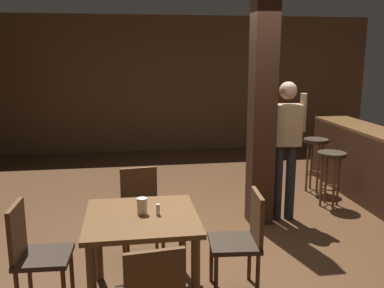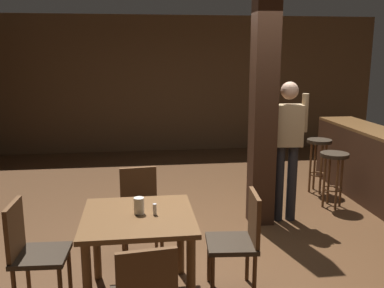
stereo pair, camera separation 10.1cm
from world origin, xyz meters
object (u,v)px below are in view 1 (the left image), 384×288
dining_table (142,230)px  standing_person (286,141)px  bar_stool_mid (315,152)px  bar_stool_near (331,165)px  chair_west (34,251)px  chair_east (243,237)px  salt_shaker (158,210)px  bar_counter (357,160)px  napkin_cup (142,206)px  chair_north (141,208)px

dining_table → standing_person: (1.81, 1.54, 0.38)m
bar_stool_mid → bar_stool_near: bearing=-95.7°
chair_west → standing_person: size_ratio=0.52×
chair_east → standing_person: bearing=58.3°
chair_west → salt_shaker: 1.04m
dining_table → chair_west: bearing=-179.8°
dining_table → bar_counter: bearing=35.7°
chair_east → bar_counter: bearing=44.4°
salt_shaker → bar_counter: bar_counter is taller
napkin_cup → salt_shaker: (0.13, -0.04, -0.02)m
chair_west → standing_person: standing_person is taller
napkin_cup → salt_shaker: 0.14m
chair_east → salt_shaker: bearing=-178.6°
bar_counter → bar_stool_mid: bar_counter is taller
bar_stool_mid → standing_person: bearing=-130.9°
chair_west → salt_shaker: (1.00, -0.01, 0.30)m
bar_counter → chair_west: bearing=-150.5°
bar_stool_near → chair_east: bearing=-132.6°
salt_shaker → bar_counter: (3.07, 2.32, -0.29)m
chair_north → napkin_cup: size_ratio=6.47×
dining_table → chair_west: size_ratio=1.02×
bar_counter → bar_stool_mid: size_ratio=2.66×
chair_east → salt_shaker: size_ratio=9.48×
chair_east → bar_stool_near: chair_east is taller
dining_table → napkin_cup: (0.01, 0.03, 0.20)m
bar_stool_mid → bar_counter: bearing=-23.0°
chair_east → standing_person: standing_person is taller
napkin_cup → bar_stool_mid: bearing=43.3°
bar_counter → napkin_cup: bearing=-144.6°
chair_east → bar_stool_mid: (1.81, 2.53, 0.10)m
napkin_cup → bar_stool_near: (2.60, 1.87, -0.25)m
chair_west → bar_stool_near: size_ratio=1.19×
chair_north → bar_stool_near: (2.58, 1.06, 0.06)m
standing_person → bar_stool_mid: standing_person is taller
chair_north → chair_west: same height
standing_person → bar_counter: bearing=28.7°
chair_west → bar_stool_mid: 4.35m
bar_stool_near → standing_person: bearing=-155.6°
napkin_cup → bar_stool_near: bearing=35.7°
dining_table → chair_north: chair_north is taller
chair_north → bar_counter: bar_counter is taller
salt_shaker → bar_counter: bearing=37.0°
dining_table → chair_east: bearing=0.1°
bar_counter → bar_stool_mid: (-0.54, 0.23, 0.09)m
chair_north → chair_west: 1.22m
salt_shaker → bar_counter: size_ratio=0.04×
chair_east → standing_person: (0.95, 1.53, 0.50)m
chair_west → bar_stool_mid: size_ratio=1.11×
napkin_cup → bar_counter: bar_counter is taller
salt_shaker → chair_west: bearing=179.3°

